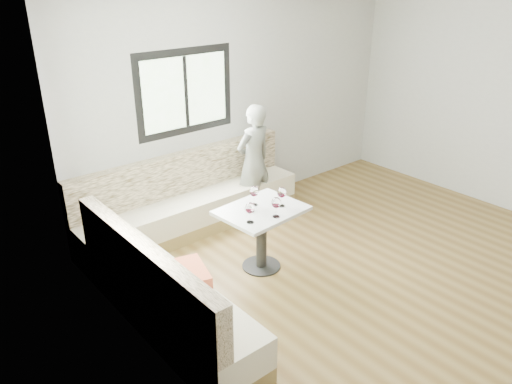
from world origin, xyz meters
The scene contains 9 objects.
room centered at (-0.08, 0.08, 1.41)m, with size 5.01×5.01×2.81m.
banquette centered at (-1.59, 1.63, 0.33)m, with size 2.90×2.80×0.95m.
table centered at (-0.96, 1.05, 0.52)m, with size 0.90×0.72×0.70m.
person centered at (-0.18, 2.12, 0.73)m, with size 0.53×0.35×1.46m, color slate.
olive_ramekin centered at (-1.07, 1.12, 0.72)m, with size 0.10×0.10×0.04m.
wine_glass_a centered at (-1.24, 0.89, 0.85)m, with size 0.10×0.10×0.21m.
wine_glass_b centered at (-0.97, 0.82, 0.85)m, with size 0.10×0.10×0.21m.
wine_glass_c centered at (-0.76, 0.97, 0.85)m, with size 0.10×0.10×0.21m.
wine_glass_d centered at (-0.96, 1.17, 0.85)m, with size 0.10×0.10×0.21m.
Camera 1 is at (-3.96, -2.45, 2.97)m, focal length 35.00 mm.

